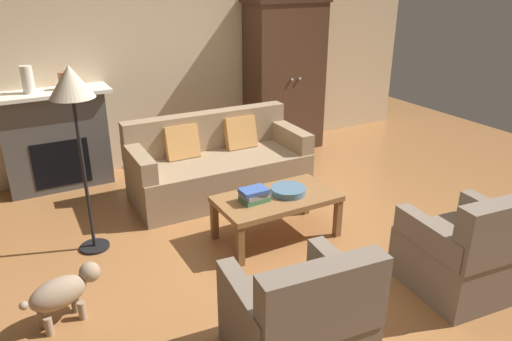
# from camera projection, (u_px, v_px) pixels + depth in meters

# --- Properties ---
(ground_plane) EXTENTS (9.60, 9.60, 0.00)m
(ground_plane) POSITION_uv_depth(u_px,v_px,m) (281.00, 242.00, 4.45)
(ground_plane) COLOR #9E6638
(back_wall) EXTENTS (7.20, 0.10, 2.80)m
(back_wall) POSITION_uv_depth(u_px,v_px,m) (175.00, 50.00, 5.97)
(back_wall) COLOR beige
(back_wall) RESTS_ON ground
(fireplace) EXTENTS (1.26, 0.48, 1.12)m
(fireplace) POSITION_uv_depth(u_px,v_px,m) (56.00, 140.00, 5.39)
(fireplace) COLOR #4C4947
(fireplace) RESTS_ON ground
(armoire) EXTENTS (1.06, 0.57, 2.00)m
(armoire) POSITION_uv_depth(u_px,v_px,m) (285.00, 76.00, 6.48)
(armoire) COLOR #472D1E
(armoire) RESTS_ON ground
(couch) EXTENTS (1.93, 0.89, 0.86)m
(couch) POSITION_uv_depth(u_px,v_px,m) (218.00, 166.00, 5.33)
(couch) COLOR #937A5B
(couch) RESTS_ON ground
(coffee_table) EXTENTS (1.10, 0.60, 0.42)m
(coffee_table) POSITION_uv_depth(u_px,v_px,m) (277.00, 202.00, 4.40)
(coffee_table) COLOR olive
(coffee_table) RESTS_ON ground
(fruit_bowl) EXTENTS (0.32, 0.32, 0.06)m
(fruit_bowl) POSITION_uv_depth(u_px,v_px,m) (288.00, 191.00, 4.43)
(fruit_bowl) COLOR slate
(fruit_bowl) RESTS_ON coffee_table
(book_stack) EXTENTS (0.26, 0.19, 0.12)m
(book_stack) POSITION_uv_depth(u_px,v_px,m) (254.00, 195.00, 4.27)
(book_stack) COLOR #427A4C
(book_stack) RESTS_ON coffee_table
(mantel_vase_cream) EXTENTS (0.12, 0.12, 0.29)m
(mantel_vase_cream) POSITION_uv_depth(u_px,v_px,m) (27.00, 80.00, 5.03)
(mantel_vase_cream) COLOR beige
(mantel_vase_cream) RESTS_ON fireplace
(mantel_vase_terracotta) EXTENTS (0.12, 0.12, 0.19)m
(mantel_vase_terracotta) POSITION_uv_depth(u_px,v_px,m) (64.00, 81.00, 5.21)
(mantel_vase_terracotta) COLOR #A86042
(mantel_vase_terracotta) RESTS_ON fireplace
(armchair_near_left) EXTENTS (0.84, 0.84, 0.88)m
(armchair_near_left) POSITION_uv_depth(u_px,v_px,m) (299.00, 322.00, 2.97)
(armchair_near_left) COLOR #756656
(armchair_near_left) RESTS_ON ground
(armchair_near_right) EXTENTS (0.85, 0.84, 0.88)m
(armchair_near_right) POSITION_uv_depth(u_px,v_px,m) (466.00, 254.00, 3.68)
(armchair_near_right) COLOR #756656
(armchair_near_right) RESTS_ON ground
(floor_lamp) EXTENTS (0.36, 0.36, 1.64)m
(floor_lamp) POSITION_uv_depth(u_px,v_px,m) (72.00, 93.00, 3.82)
(floor_lamp) COLOR black
(floor_lamp) RESTS_ON ground
(dog) EXTENTS (0.56, 0.30, 0.39)m
(dog) POSITION_uv_depth(u_px,v_px,m) (63.00, 292.00, 3.36)
(dog) COLOR gray
(dog) RESTS_ON ground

